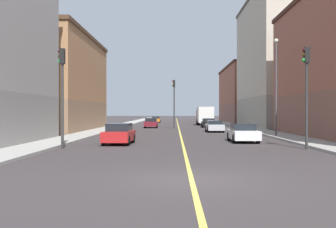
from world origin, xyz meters
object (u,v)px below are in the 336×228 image
traffic_light_left_near (306,83)px  traffic_light_right_near (62,84)px  traffic_light_median_far (174,97)px  car_orange (156,120)px  car_red (119,134)px  car_silver (214,126)px  car_black (208,123)px  building_left_far (247,95)px  car_white (243,133)px  building_right_midblock (53,83)px  car_maroon (151,123)px  street_lamp_left_near (276,78)px  box_truck (205,115)px  building_left_mid (280,62)px

traffic_light_left_near → traffic_light_right_near: (-14.24, 0.00, -0.02)m
traffic_light_median_far → car_orange: bearing=97.3°
car_red → car_silver: (8.03, 16.72, -0.05)m
car_red → car_black: (8.46, 30.08, -0.06)m
car_black → car_silver: (-0.43, -13.36, 0.01)m
car_red → car_orange: bearing=90.0°
building_left_far → traffic_light_left_near: bearing=-96.8°
car_white → building_right_midblock: bearing=137.3°
car_orange → car_maroon: car_maroon is taller
building_right_midblock → car_orange: bearing=73.5°
traffic_light_median_far → car_orange: 28.97m
car_black → building_left_far: bearing=69.9°
car_maroon → car_silver: bearing=-57.2°
car_black → car_red: bearing=-105.7°
street_lamp_left_near → car_orange: 48.50m
traffic_light_left_near → car_black: (-2.93, 33.71, -3.23)m
car_white → traffic_light_median_far: bearing=102.0°
traffic_light_median_far → car_white: 24.41m
traffic_light_median_far → box_truck: size_ratio=0.85×
car_orange → traffic_light_right_near: bearing=-92.8°
traffic_light_left_near → car_silver: bearing=99.4°
car_red → car_black: 31.25m
car_orange → box_truck: box_truck is taller
street_lamp_left_near → car_white: bearing=-124.2°
traffic_light_left_near → car_orange: 59.08m
traffic_light_right_near → car_white: (11.51, 5.70, -3.17)m
car_orange → car_maroon: 25.89m
building_right_midblock → box_truck: 28.00m
building_left_far → car_black: 30.76m
car_white → traffic_light_left_near: bearing=-64.5°
car_maroon → building_left_far: bearing=58.7°
street_lamp_left_near → car_orange: (-12.41, 46.67, -4.46)m
car_red → box_truck: size_ratio=0.55×
traffic_light_left_near → car_orange: (-11.39, 57.88, -3.23)m
car_orange → box_truck: (8.68, -14.47, 0.99)m
building_left_mid → traffic_light_left_near: building_left_mid is taller
traffic_light_right_near → street_lamp_left_near: street_lamp_left_near is taller
building_right_midblock → car_silver: building_right_midblock is taller
building_right_midblock → traffic_light_median_far: 15.32m
building_left_far → traffic_light_right_near: 65.91m
car_white → traffic_light_right_near: bearing=-153.6°
building_right_midblock → car_orange: size_ratio=4.58×
building_left_far → building_right_midblock: building_left_far is taller
building_left_mid → car_black: (-10.40, -1.70, -8.66)m
car_red → street_lamp_left_near: bearing=31.4°
car_white → car_maroon: 27.52m
car_white → building_left_mid: bearing=71.1°
traffic_light_left_near → traffic_light_median_far: traffic_light_median_far is taller
building_right_midblock → car_silver: 19.16m
building_left_far → car_white: size_ratio=6.07×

